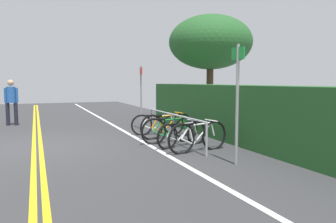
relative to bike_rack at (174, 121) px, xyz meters
name	(u,v)px	position (x,y,z in m)	size (l,w,h in m)	color
ground_plane	(37,148)	(-0.74, -3.46, -0.62)	(35.21, 12.49, 0.05)	#353538
centre_line_yellow_inner	(34,147)	(-0.74, -3.54, -0.59)	(31.69, 0.10, 0.00)	gold
centre_line_yellow_outer	(41,146)	(-0.74, -3.38, -0.59)	(31.69, 0.10, 0.00)	gold
bike_lane_stripe_white	(139,139)	(-0.74, -0.76, -0.59)	(31.69, 0.12, 0.00)	white
bike_rack	(174,121)	(0.00, 0.00, 0.00)	(3.76, 0.05, 0.78)	#9EA0A5
bicycle_0	(158,124)	(-1.37, 0.05, -0.27)	(0.48, 1.67, 0.69)	black
bicycle_1	(167,126)	(-0.70, 0.09, -0.23)	(0.46, 1.75, 0.77)	black
bicycle_2	(170,130)	(0.04, -0.12, -0.24)	(0.46, 1.68, 0.74)	black
bicycle_3	(182,134)	(0.62, -0.02, -0.27)	(0.63, 1.60, 0.68)	black
bicycle_4	(198,137)	(1.32, 0.07, -0.23)	(0.46, 1.69, 0.76)	black
pedestrian	(11,99)	(-5.46, -4.31, 0.40)	(0.32, 0.49, 1.72)	#1E1E2D
sign_post_near	(141,91)	(-2.68, -0.08, 0.73)	(0.36, 0.08, 2.19)	gray
sign_post_far	(237,93)	(2.69, 0.21, 0.83)	(0.36, 0.07, 2.38)	gray
hedge_backdrop	(263,117)	(1.50, 1.80, 0.19)	(12.71, 1.08, 1.55)	#235626
tree_near_left	(210,43)	(-3.92, 3.32, 2.66)	(3.43, 3.43, 4.38)	#473323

